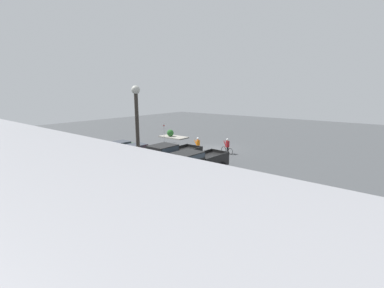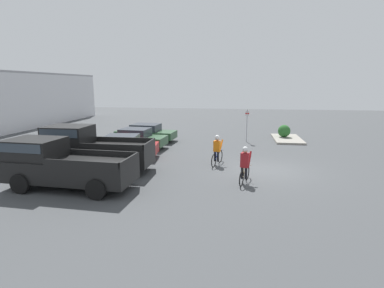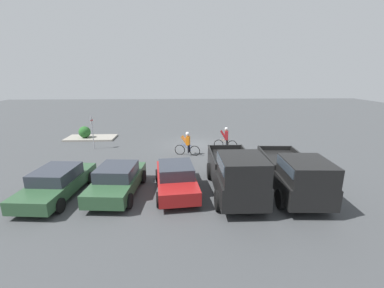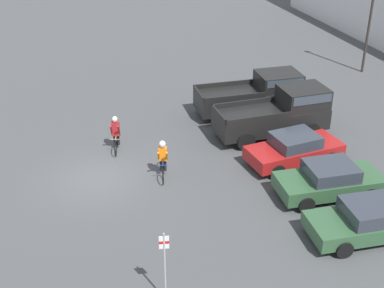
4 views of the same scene
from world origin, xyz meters
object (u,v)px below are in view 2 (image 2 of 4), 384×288
(cyclist_1, at_px, (245,165))
(fire_lane_sign, at_px, (247,122))
(shrub, at_px, (284,131))
(pickup_truck_1, at_px, (90,148))
(sedan_1, at_px, (135,138))
(sedan_2, at_px, (146,133))
(pickup_truck_0, at_px, (60,163))
(cyclist_0, at_px, (217,149))
(sedan_0, at_px, (122,146))

(cyclist_1, relative_size, fire_lane_sign, 0.68)
(shrub, bearing_deg, cyclist_1, 163.57)
(pickup_truck_1, xyz_separation_m, sedan_1, (5.60, -0.55, -0.50))
(sedan_2, distance_m, shrub, 11.39)
(pickup_truck_0, xyz_separation_m, sedan_1, (8.37, -0.54, -0.40))
(pickup_truck_0, distance_m, cyclist_1, 8.21)
(cyclist_1, height_order, fire_lane_sign, fire_lane_sign)
(sedan_1, xyz_separation_m, cyclist_1, (-6.50, -7.45, 0.14))
(sedan_1, relative_size, fire_lane_sign, 1.71)
(pickup_truck_0, height_order, cyclist_0, pickup_truck_0)
(fire_lane_sign, bearing_deg, pickup_truck_1, 137.84)
(pickup_truck_0, distance_m, fire_lane_sign, 14.68)
(sedan_0, bearing_deg, pickup_truck_1, 166.70)
(pickup_truck_0, relative_size, sedan_2, 1.17)
(sedan_0, xyz_separation_m, sedan_2, (5.60, 0.20, -0.03))
(pickup_truck_1, height_order, sedan_2, pickup_truck_1)
(sedan_1, distance_m, cyclist_0, 6.94)
(cyclist_0, bearing_deg, shrub, -29.07)
(pickup_truck_0, height_order, sedan_2, pickup_truck_0)
(sedan_0, distance_m, cyclist_1, 8.22)
(pickup_truck_1, bearing_deg, sedan_0, -13.30)
(pickup_truck_1, xyz_separation_m, cyclist_0, (2.09, -6.54, -0.33))
(sedan_0, bearing_deg, sedan_1, 2.29)
(pickup_truck_0, bearing_deg, cyclist_0, -53.31)
(cyclist_1, distance_m, shrub, 12.49)
(pickup_truck_0, relative_size, shrub, 5.57)
(sedan_0, bearing_deg, fire_lane_sign, -50.07)
(cyclist_1, bearing_deg, pickup_truck_0, 103.18)
(cyclist_1, bearing_deg, cyclist_0, 26.03)
(sedan_2, bearing_deg, cyclist_1, -140.98)
(sedan_2, relative_size, cyclist_1, 2.78)
(fire_lane_sign, bearing_deg, sedan_2, 96.28)
(pickup_truck_1, distance_m, fire_lane_sign, 12.51)
(cyclist_0, xyz_separation_m, fire_lane_sign, (7.18, -1.86, 0.66))
(pickup_truck_0, height_order, pickup_truck_1, pickup_truck_1)
(pickup_truck_1, distance_m, sedan_0, 2.92)
(cyclist_1, bearing_deg, shrub, -16.43)
(pickup_truck_0, relative_size, pickup_truck_1, 1.03)
(sedan_0, bearing_deg, shrub, -52.73)
(pickup_truck_1, distance_m, shrub, 16.00)
(sedan_0, bearing_deg, cyclist_0, -96.89)
(sedan_2, relative_size, fire_lane_sign, 1.88)
(pickup_truck_0, bearing_deg, sedan_0, -6.65)
(pickup_truck_1, height_order, shrub, pickup_truck_1)
(pickup_truck_1, xyz_separation_m, sedan_0, (2.80, -0.66, -0.50))
(sedan_0, relative_size, shrub, 4.39)
(sedan_1, bearing_deg, cyclist_1, -131.12)
(pickup_truck_1, height_order, sedan_0, pickup_truck_1)
(sedan_1, xyz_separation_m, fire_lane_sign, (3.67, -7.85, 0.82))
(cyclist_0, bearing_deg, sedan_1, 59.63)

